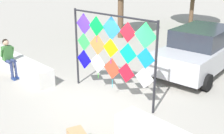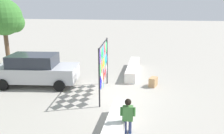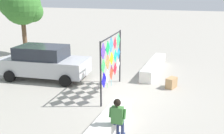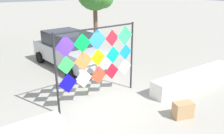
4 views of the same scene
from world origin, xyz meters
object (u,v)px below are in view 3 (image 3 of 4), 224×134
object	(u,v)px
seated_vendor	(118,116)
tree_far_right	(21,6)
kite_display_rack	(112,58)
cardboard_box_large	(171,83)
parked_car	(45,62)

from	to	relation	value
seated_vendor	tree_far_right	bearing A→B (deg)	49.43
kite_display_rack	seated_vendor	world-z (taller)	kite_display_rack
cardboard_box_large	tree_far_right	xyz separation A→B (m)	(3.53, 11.36, 3.30)
parked_car	cardboard_box_large	xyz separation A→B (m)	(0.80, -6.64, -0.64)
parked_car	cardboard_box_large	bearing A→B (deg)	-83.10
kite_display_rack	seated_vendor	size ratio (longest dim) A/B	2.22
kite_display_rack	seated_vendor	distance (m)	4.25
seated_vendor	cardboard_box_large	distance (m)	5.53
cardboard_box_large	tree_far_right	distance (m)	12.34
tree_far_right	seated_vendor	bearing A→B (deg)	-130.57
seated_vendor	tree_far_right	world-z (taller)	tree_far_right
parked_car	tree_far_right	xyz separation A→B (m)	(4.33, 4.71, 2.66)
cardboard_box_large	seated_vendor	bearing A→B (deg)	170.45
tree_far_right	cardboard_box_large	bearing A→B (deg)	-107.26
kite_display_rack	parked_car	bearing A→B (deg)	79.50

